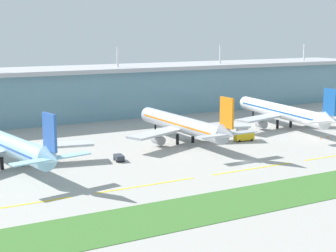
{
  "coord_description": "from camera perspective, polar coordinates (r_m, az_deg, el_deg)",
  "views": [
    {
      "loc": [
        -93.63,
        -122.9,
        38.72
      ],
      "look_at": [
        -9.88,
        29.95,
        7.0
      ],
      "focal_mm": 55.65,
      "sensor_mm": 36.0,
      "label": 1
    }
  ],
  "objects": [
    {
      "name": "taxiway_stripe_mid_west",
      "position": [
        133.75,
        -2.38,
        -6.51
      ],
      "size": [
        28.0,
        0.7,
        0.04
      ],
      "primitive_type": "cube",
      "color": "yellow",
      "rests_on": "ground"
    },
    {
      "name": "airliner_far",
      "position": [
        217.07,
        12.43,
        1.52
      ],
      "size": [
        48.47,
        66.88,
        18.9
      ],
      "color": "white",
      "rests_on": "ground"
    },
    {
      "name": "taxiway_stripe_centre",
      "position": [
        151.31,
        9.27,
        -4.64
      ],
      "size": [
        28.0,
        0.7,
        0.04
      ],
      "primitive_type": "cube",
      "color": "yellow",
      "rests_on": "ground"
    },
    {
      "name": "airliner_middle",
      "position": [
        182.73,
        1.66,
        0.14
      ],
      "size": [
        48.78,
        60.29,
        18.9
      ],
      "color": "#ADB2BC",
      "rests_on": "ground"
    },
    {
      "name": "grass_verge",
      "position": [
        137.43,
        15.93,
        -6.44
      ],
      "size": [
        300.0,
        18.0,
        0.1
      ],
      "primitive_type": "cube",
      "color": "#3D702D",
      "rests_on": "ground"
    },
    {
      "name": "terminal_building",
      "position": [
        244.28,
        -6.01,
        3.89
      ],
      "size": [
        288.0,
        34.0,
        31.83
      ],
      "color": "#6693A8",
      "rests_on": "ground"
    },
    {
      "name": "fuel_truck",
      "position": [
        188.01,
        8.28,
        -0.98
      ],
      "size": [
        7.47,
        3.47,
        4.95
      ],
      "color": "gold",
      "rests_on": "ground"
    },
    {
      "name": "airliner_near",
      "position": [
        157.02,
        -16.95,
        -2.0
      ],
      "size": [
        48.01,
        61.3,
        18.9
      ],
      "color": "#9ED1EA",
      "rests_on": "ground"
    },
    {
      "name": "taxiway_stripe_west",
      "position": [
        123.26,
        -16.84,
        -8.44
      ],
      "size": [
        28.0,
        0.7,
        0.04
      ],
      "primitive_type": "cube",
      "color": "yellow",
      "rests_on": "ground"
    },
    {
      "name": "safety_cone_left_wingtip",
      "position": [
        202.5,
        17.15,
        -1.07
      ],
      "size": [
        0.56,
        0.56,
        0.7
      ],
      "primitive_type": "cone",
      "color": "orange",
      "rests_on": "ground"
    },
    {
      "name": "safety_cone_nose_front",
      "position": [
        198.18,
        16.41,
        -1.28
      ],
      "size": [
        0.56,
        0.56,
        0.7
      ],
      "primitive_type": "cone",
      "color": "orange",
      "rests_on": "ground"
    },
    {
      "name": "ground_plane",
      "position": [
        159.28,
        8.34,
        -3.87
      ],
      "size": [
        600.0,
        600.0,
        0.0
      ],
      "primitive_type": "plane",
      "color": "#A8A59E"
    },
    {
      "name": "pushback_tug",
      "position": [
        158.69,
        -5.4,
        -3.45
      ],
      "size": [
        3.02,
        4.68,
        1.85
      ],
      "color": "#333842",
      "rests_on": "ground"
    }
  ]
}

